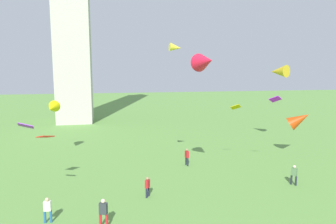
# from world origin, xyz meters

# --- Properties ---
(person_0) EXTENTS (0.35, 0.53, 1.73)m
(person_0) POSITION_xyz_m (1.89, 21.19, 0.98)
(person_0) COLOR #1E2333
(person_0) RESTS_ON ground_plane
(person_1) EXTENTS (0.42, 0.47, 1.55)m
(person_1) POSITION_xyz_m (-2.95, 14.52, 0.88)
(person_1) COLOR #1E2333
(person_1) RESTS_ON ground_plane
(person_3) EXTENTS (0.54, 0.41, 1.80)m
(person_3) POSITION_xyz_m (-6.13, 10.69, 1.02)
(person_3) COLOR red
(person_3) RESTS_ON ground_plane
(person_4) EXTENTS (0.47, 0.50, 1.69)m
(person_4) POSITION_xyz_m (9.24, 14.49, 0.96)
(person_4) COLOR #1E2333
(person_4) RESTS_ON ground_plane
(person_5) EXTENTS (0.50, 0.27, 1.63)m
(person_5) POSITION_xyz_m (-9.54, 11.96, 0.92)
(person_5) COLOR #235693
(person_5) RESTS_ON ground_plane
(kite_flying_0) EXTENTS (1.05, 0.67, 0.59)m
(kite_flying_0) POSITION_xyz_m (-11.06, 14.23, 5.80)
(kite_flying_0) COLOR purple
(kite_flying_1) EXTENTS (1.03, 0.85, 0.64)m
(kite_flying_1) POSITION_xyz_m (6.24, 19.70, 5.97)
(kite_flying_1) COLOR #BBAB04
(kite_flying_2) EXTENTS (1.46, 1.99, 1.41)m
(kite_flying_2) POSITION_xyz_m (-11.48, 26.47, 5.49)
(kite_flying_2) COLOR #D9CD0A
(kite_flying_3) EXTENTS (1.11, 0.76, 0.83)m
(kite_flying_3) POSITION_xyz_m (0.18, 19.00, 11.38)
(kite_flying_3) COLOR yellow
(kite_flying_4) EXTENTS (3.11, 2.67, 2.50)m
(kite_flying_4) POSITION_xyz_m (14.77, 22.04, 4.12)
(kite_flying_4) COLOR #B3380B
(kite_flying_5) EXTENTS (1.35, 1.39, 0.47)m
(kite_flying_5) POSITION_xyz_m (-10.61, 17.94, 4.22)
(kite_flying_5) COLOR red
(kite_flying_6) EXTENTS (1.81, 2.33, 1.56)m
(kite_flying_6) POSITION_xyz_m (1.62, 15.17, 10.09)
(kite_flying_6) COLOR red
(kite_flying_7) EXTENTS (1.02, 0.94, 0.71)m
(kite_flying_7) POSITION_xyz_m (8.95, 17.39, 6.89)
(kite_flying_7) COLOR #B31FEF
(kite_flying_8) EXTENTS (2.30, 2.62, 1.60)m
(kite_flying_8) POSITION_xyz_m (14.93, 26.82, 9.28)
(kite_flying_8) COLOR gold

